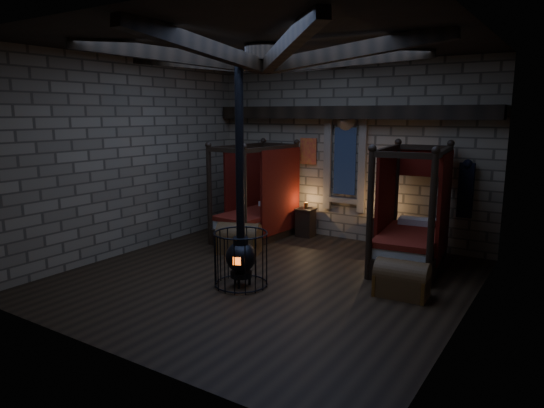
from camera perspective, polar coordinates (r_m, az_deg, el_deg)
The scene contains 8 objects.
room at distance 8.77m, azimuth -0.47°, elevation 15.27°, with size 7.02×7.02×4.29m.
bed_left at distance 11.89m, azimuth -1.76°, elevation -1.35°, with size 1.28×2.25×2.28m.
bed_right at distance 10.12m, azimuth 15.98°, elevation -3.78°, with size 1.45×2.39×2.38m.
trunk_left at distance 10.72m, azimuth -3.92°, elevation -4.15°, with size 1.06×0.86×0.68m.
trunk_right at distance 8.51m, azimuth 15.02°, elevation -8.62°, with size 0.90×0.61×0.64m.
nightstand_left at distance 12.11m, azimuth 3.98°, elevation -2.12°, with size 0.46×0.44×0.86m.
nightstand_right at distance 11.26m, azimuth 12.36°, elevation -3.22°, with size 0.56×0.55×0.82m.
stove at distance 8.62m, azimuth -3.68°, elevation -5.77°, with size 0.96×0.96×4.05m.
Camera 1 is at (4.78, -7.23, 3.04)m, focal length 32.00 mm.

